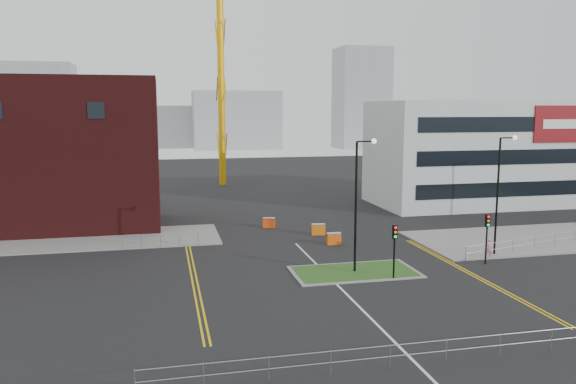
% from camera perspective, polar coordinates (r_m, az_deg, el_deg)
% --- Properties ---
extents(ground, '(200.00, 200.00, 0.00)m').
position_cam_1_polar(ground, '(31.44, 8.22, -12.41)').
color(ground, black).
rests_on(ground, ground).
extents(pavement_left, '(28.00, 8.00, 0.12)m').
position_cam_1_polar(pavement_left, '(51.47, -22.90, -4.67)').
color(pavement_left, slate).
rests_on(pavement_left, ground).
extents(pavement_right, '(24.00, 10.00, 0.12)m').
position_cam_1_polar(pavement_right, '(53.88, 25.07, -4.23)').
color(pavement_right, slate).
rests_on(pavement_right, ground).
extents(island_kerb, '(8.60, 4.60, 0.08)m').
position_cam_1_polar(island_kerb, '(39.20, 6.78, -8.07)').
color(island_kerb, slate).
rests_on(island_kerb, ground).
extents(grass_island, '(8.00, 4.00, 0.12)m').
position_cam_1_polar(grass_island, '(39.19, 6.78, -8.04)').
color(grass_island, '#214717').
rests_on(grass_island, ground).
extents(brick_building, '(24.20, 10.07, 14.24)m').
position_cam_1_polar(brick_building, '(56.90, -25.19, 3.32)').
color(brick_building, '#411011').
rests_on(brick_building, ground).
extents(office_block, '(25.00, 12.20, 12.00)m').
position_cam_1_polar(office_block, '(69.97, 19.00, 3.78)').
color(office_block, silver).
rests_on(office_block, ground).
extents(streetlamp_island, '(1.46, 0.36, 9.18)m').
position_cam_1_polar(streetlamp_island, '(38.10, 7.23, -0.27)').
color(streetlamp_island, black).
rests_on(streetlamp_island, ground).
extents(streetlamp_right_near, '(1.46, 0.36, 9.18)m').
position_cam_1_polar(streetlamp_right_near, '(45.28, 20.78, 0.62)').
color(streetlamp_right_near, black).
rests_on(streetlamp_right_near, ground).
extents(traffic_light_island, '(0.28, 0.33, 3.65)m').
position_cam_1_polar(traffic_light_island, '(37.45, 10.78, -4.95)').
color(traffic_light_island, black).
rests_on(traffic_light_island, ground).
extents(traffic_light_right, '(0.28, 0.33, 3.65)m').
position_cam_1_polar(traffic_light_right, '(42.88, 19.58, -3.59)').
color(traffic_light_right, black).
rests_on(traffic_light_right, ground).
extents(railing_front, '(24.05, 0.05, 1.10)m').
position_cam_1_polar(railing_front, '(26.06, 13.13, -15.23)').
color(railing_front, gray).
rests_on(railing_front, ground).
extents(railing_left, '(6.05, 0.05, 1.10)m').
position_cam_1_polar(railing_left, '(46.57, -12.82, -4.67)').
color(railing_left, gray).
rests_on(railing_left, ground).
extents(railing_right, '(19.05, 5.05, 1.10)m').
position_cam_1_polar(railing_right, '(50.91, 25.50, -4.14)').
color(railing_right, gray).
rests_on(railing_right, ground).
extents(centre_line, '(0.15, 30.00, 0.01)m').
position_cam_1_polar(centre_line, '(33.19, 6.97, -11.23)').
color(centre_line, silver).
rests_on(centre_line, ground).
extents(yellow_left_a, '(0.12, 24.00, 0.01)m').
position_cam_1_polar(yellow_left_a, '(39.05, -9.82, -8.26)').
color(yellow_left_a, gold).
rests_on(yellow_left_a, ground).
extents(yellow_left_b, '(0.12, 24.00, 0.01)m').
position_cam_1_polar(yellow_left_b, '(39.06, -9.37, -8.24)').
color(yellow_left_b, gold).
rests_on(yellow_left_b, ground).
extents(yellow_right_a, '(0.12, 20.00, 0.01)m').
position_cam_1_polar(yellow_right_a, '(40.57, 17.88, -7.91)').
color(yellow_right_a, gold).
rests_on(yellow_right_a, ground).
extents(yellow_right_b, '(0.12, 20.00, 0.01)m').
position_cam_1_polar(yellow_right_b, '(40.72, 18.25, -7.87)').
color(yellow_right_b, gold).
rests_on(yellow_right_b, ground).
extents(skyline_a, '(18.00, 12.00, 22.00)m').
position_cam_1_polar(skyline_a, '(150.28, -24.19, 7.67)').
color(skyline_a, gray).
rests_on(skyline_a, ground).
extents(skyline_b, '(24.00, 12.00, 16.00)m').
position_cam_1_polar(skyline_b, '(158.77, -5.26, 7.29)').
color(skyline_b, gray).
rests_on(skyline_b, ground).
extents(skyline_c, '(14.00, 12.00, 28.00)m').
position_cam_1_polar(skyline_c, '(162.26, 7.47, 9.40)').
color(skyline_c, gray).
rests_on(skyline_c, ground).
extents(skyline_d, '(30.00, 12.00, 12.00)m').
position_cam_1_polar(skyline_d, '(167.49, -11.86, 6.52)').
color(skyline_d, gray).
rests_on(skyline_d, ground).
extents(pedestrian, '(0.58, 0.40, 1.54)m').
position_cam_1_polar(pedestrian, '(44.98, 19.81, -5.40)').
color(pedestrian, pink).
rests_on(pedestrian, ground).
extents(barrier_left, '(1.20, 0.66, 0.96)m').
position_cam_1_polar(barrier_left, '(53.07, -1.94, -3.10)').
color(barrier_left, '#EC440D').
rests_on(barrier_left, ground).
extents(barrier_mid, '(1.19, 0.41, 1.00)m').
position_cam_1_polar(barrier_mid, '(46.71, 4.68, -4.70)').
color(barrier_mid, '#D8550C').
rests_on(barrier_mid, ground).
extents(barrier_right, '(1.24, 0.56, 1.01)m').
position_cam_1_polar(barrier_right, '(50.13, 3.11, -3.77)').
color(barrier_right, orange).
rests_on(barrier_right, ground).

